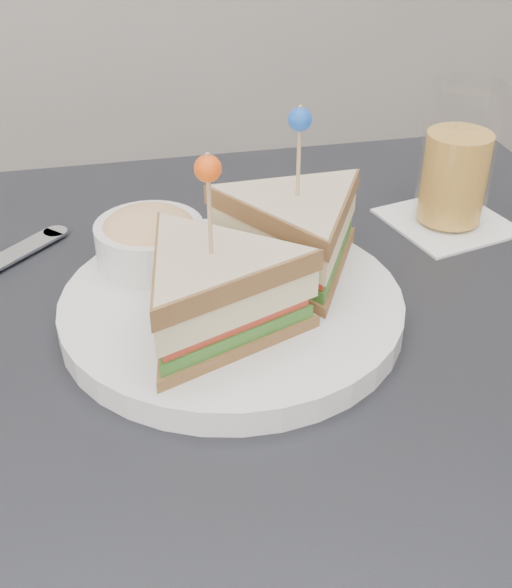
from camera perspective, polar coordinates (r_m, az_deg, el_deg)
The scene contains 3 objects.
table at distance 0.61m, azimuth -0.73°, elevation -10.51°, with size 0.80×0.80×0.75m.
plate_meal at distance 0.59m, azimuth -1.25°, elevation 1.96°, with size 0.33×0.31×0.16m.
drink_set at distance 0.75m, azimuth 15.23°, elevation 9.63°, with size 0.13×0.13×0.14m.
Camera 1 is at (-0.09, -0.44, 1.10)m, focal length 45.00 mm.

